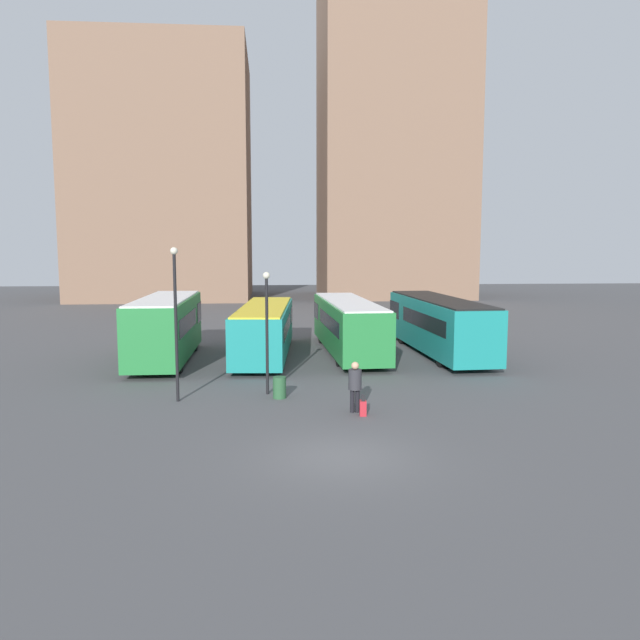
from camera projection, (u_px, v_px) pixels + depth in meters
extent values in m
plane|color=#4C4C4F|center=(341.00, 457.00, 17.65)|extent=(160.00, 160.00, 0.00)
cube|color=#7F604C|center=(165.00, 177.00, 72.01)|extent=(19.25, 17.70, 27.91)
cube|color=#7F604C|center=(393.00, 111.00, 73.22)|extent=(16.83, 15.46, 43.64)
cube|color=#237A38|center=(166.00, 327.00, 32.30)|extent=(2.55, 9.97, 2.96)
cube|color=black|center=(177.00, 312.00, 36.30)|extent=(2.59, 1.83, 1.12)
cube|color=black|center=(163.00, 322.00, 31.37)|extent=(2.58, 6.38, 0.89)
cube|color=white|center=(165.00, 298.00, 32.12)|extent=(2.35, 9.77, 0.08)
cylinder|color=black|center=(175.00, 342.00, 35.50)|extent=(2.45, 1.06, 1.06)
cylinder|color=black|center=(156.00, 362.00, 29.39)|extent=(2.45, 1.06, 1.06)
cube|color=#19847F|center=(265.00, 329.00, 33.76)|extent=(3.40, 11.81, 2.43)
cube|color=black|center=(271.00, 314.00, 38.47)|extent=(2.73, 2.32, 0.92)
cube|color=black|center=(263.00, 326.00, 32.68)|extent=(3.12, 7.63, 0.73)
cube|color=yellow|center=(264.00, 306.00, 33.61)|extent=(3.18, 11.56, 0.08)
cylinder|color=black|center=(270.00, 338.00, 37.47)|extent=(2.50, 1.11, 0.93)
cylinder|color=black|center=(259.00, 360.00, 30.29)|extent=(2.50, 1.11, 0.93)
cube|color=#237A38|center=(348.00, 325.00, 34.73)|extent=(2.93, 12.19, 2.59)
cube|color=black|center=(336.00, 310.00, 39.59)|extent=(2.61, 2.31, 0.98)
cube|color=black|center=(352.00, 322.00, 33.61)|extent=(2.80, 7.83, 0.78)
cube|color=white|center=(348.00, 301.00, 34.57)|extent=(2.72, 11.94, 0.08)
cylinder|color=black|center=(338.00, 334.00, 38.55)|extent=(2.43, 1.15, 1.07)
cylinder|color=black|center=(360.00, 355.00, 31.15)|extent=(2.43, 1.15, 1.07)
cube|color=#19847F|center=(439.00, 324.00, 34.56)|extent=(3.09, 12.38, 2.71)
cube|color=black|center=(414.00, 309.00, 39.48)|extent=(2.69, 2.36, 1.03)
cube|color=black|center=(445.00, 320.00, 33.43)|extent=(2.93, 7.96, 0.81)
cube|color=black|center=(439.00, 299.00, 34.39)|extent=(2.88, 12.12, 0.08)
cylinder|color=black|center=(419.00, 334.00, 38.44)|extent=(2.49, 1.20, 1.09)
cylinder|color=black|center=(462.00, 356.00, 30.94)|extent=(2.49, 1.20, 1.09)
cylinder|color=black|center=(352.00, 401.00, 22.39)|extent=(0.17, 0.17, 0.84)
cylinder|color=black|center=(357.00, 401.00, 22.40)|extent=(0.17, 0.17, 0.84)
cylinder|color=#2D2D33|center=(355.00, 379.00, 22.30)|extent=(0.50, 0.50, 0.73)
sphere|color=tan|center=(355.00, 366.00, 22.24)|extent=(0.27, 0.27, 0.27)
cube|color=#B7232D|center=(363.00, 408.00, 21.97)|extent=(0.25, 0.32, 0.54)
cube|color=black|center=(363.00, 398.00, 21.82)|extent=(0.13, 0.03, 0.24)
cylinder|color=black|center=(176.00, 328.00, 23.71)|extent=(0.12, 0.12, 5.69)
sphere|color=beige|center=(174.00, 251.00, 23.37)|extent=(0.28, 0.28, 0.28)
cylinder|color=black|center=(267.00, 336.00, 24.96)|extent=(0.12, 0.12, 4.71)
sphere|color=beige|center=(266.00, 275.00, 24.67)|extent=(0.28, 0.28, 0.28)
cylinder|color=#285633|center=(279.00, 388.00, 24.50)|extent=(0.52, 0.52, 0.85)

